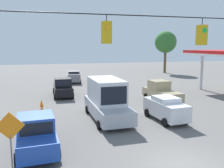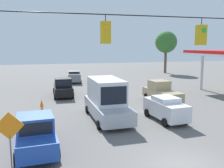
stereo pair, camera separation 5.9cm
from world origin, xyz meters
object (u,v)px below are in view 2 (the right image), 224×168
(traffic_cone_farthest, at_px, (42,103))
(traffic_cone_fifth, at_px, (42,108))
(box_truck_silver_withflow_mid, at_px, (107,99))
(sedan_grey_withflow_deep, at_px, (74,77))
(pickup_truck_tan_oncoming_far, at_px, (161,92))
(traffic_cone_third, at_px, (45,122))
(traffic_cone_nearest, at_px, (40,147))
(pickup_truck_blue_parked_shoulder, at_px, (35,133))
(traffic_cone_second, at_px, (43,131))
(pickup_truck_black_withflow_far, at_px, (63,88))
(work_zone_sign, at_px, (9,131))
(traffic_cone_fourth, at_px, (41,114))
(overhead_signal_span, at_px, (201,70))
(sedan_white_crossing_near, at_px, (165,108))
(tree_horizon_right, at_px, (166,42))

(traffic_cone_farthest, bearing_deg, traffic_cone_fifth, 90.57)
(box_truck_silver_withflow_mid, xyz_separation_m, sedan_grey_withflow_deep, (0.06, -20.00, -0.60))
(pickup_truck_tan_oncoming_far, xyz_separation_m, traffic_cone_third, (11.69, 5.26, -0.65))
(traffic_cone_nearest, height_order, traffic_cone_farthest, same)
(pickup_truck_blue_parked_shoulder, distance_m, traffic_cone_fifth, 8.14)
(traffic_cone_second, relative_size, traffic_cone_fifth, 1.00)
(pickup_truck_black_withflow_far, xyz_separation_m, work_zone_sign, (3.67, 17.08, 1.01))
(traffic_cone_third, bearing_deg, sedan_grey_withflow_deep, -102.66)
(traffic_cone_farthest, bearing_deg, sedan_grey_withflow_deep, -108.64)
(traffic_cone_third, xyz_separation_m, traffic_cone_fourth, (0.22, -2.37, 0.00))
(traffic_cone_second, relative_size, traffic_cone_farthest, 1.00)
(pickup_truck_tan_oncoming_far, xyz_separation_m, traffic_cone_farthest, (11.89, -1.08, -0.65))
(traffic_cone_second, distance_m, traffic_cone_third, 1.90)
(sedan_grey_withflow_deep, xyz_separation_m, traffic_cone_second, (4.79, 22.74, -0.62))
(box_truck_silver_withflow_mid, height_order, sedan_grey_withflow_deep, box_truck_silver_withflow_mid)
(overhead_signal_span, height_order, sedan_white_crossing_near, overhead_signal_span)
(pickup_truck_blue_parked_shoulder, xyz_separation_m, box_truck_silver_withflow_mid, (-5.25, -4.77, 0.57))
(pickup_truck_blue_parked_shoulder, distance_m, pickup_truck_black_withflow_far, 14.99)
(traffic_cone_third, bearing_deg, work_zone_sign, 76.46)
(tree_horizon_right, bearing_deg, traffic_cone_third, 50.16)
(pickup_truck_blue_parked_shoulder, xyz_separation_m, sedan_grey_withflow_deep, (-5.19, -24.77, -0.03))
(sedan_white_crossing_near, height_order, traffic_cone_fifth, sedan_white_crossing_near)
(traffic_cone_third, bearing_deg, pickup_truck_blue_parked_shoulder, 82.57)
(pickup_truck_blue_parked_shoulder, xyz_separation_m, traffic_cone_nearest, (-0.24, 0.48, -0.65))
(box_truck_silver_withflow_mid, xyz_separation_m, work_zone_sign, (6.25, 7.10, 0.44))
(overhead_signal_span, height_order, sedan_grey_withflow_deep, overhead_signal_span)
(traffic_cone_fourth, bearing_deg, pickup_truck_tan_oncoming_far, -166.35)
(box_truck_silver_withflow_mid, xyz_separation_m, tree_horizon_right, (-20.23, -29.09, 4.85))
(pickup_truck_tan_oncoming_far, distance_m, traffic_cone_fourth, 12.27)
(pickup_truck_tan_oncoming_far, bearing_deg, sedan_white_crossing_near, 66.06)
(sedan_grey_withflow_deep, bearing_deg, sedan_white_crossing_near, 101.19)
(box_truck_silver_withflow_mid, relative_size, work_zone_sign, 2.38)
(overhead_signal_span, xyz_separation_m, work_zone_sign, (7.88, -2.44, -2.72))
(pickup_truck_blue_parked_shoulder, relative_size, sedan_grey_withflow_deep, 1.36)
(overhead_signal_span, height_order, traffic_cone_fifth, overhead_signal_span)
(pickup_truck_black_withflow_far, relative_size, traffic_cone_nearest, 8.37)
(pickup_truck_black_withflow_far, height_order, traffic_cone_fifth, pickup_truck_black_withflow_far)
(overhead_signal_span, bearing_deg, traffic_cone_nearest, -32.87)
(sedan_white_crossing_near, xyz_separation_m, traffic_cone_third, (8.97, -0.85, -0.64))
(overhead_signal_span, bearing_deg, tree_horizon_right, -115.71)
(pickup_truck_tan_oncoming_far, bearing_deg, pickup_truck_black_withflow_far, -30.30)
(pickup_truck_blue_parked_shoulder, relative_size, traffic_cone_farthest, 8.34)
(traffic_cone_third, distance_m, traffic_cone_farthest, 6.35)
(pickup_truck_black_withflow_far, relative_size, traffic_cone_second, 8.37)
(sedan_white_crossing_near, relative_size, traffic_cone_nearest, 6.60)
(pickup_truck_black_withflow_far, relative_size, pickup_truck_tan_oncoming_far, 1.07)
(traffic_cone_third, bearing_deg, traffic_cone_farthest, -88.11)
(box_truck_silver_withflow_mid, height_order, traffic_cone_nearest, box_truck_silver_withflow_mid)
(pickup_truck_blue_parked_shoulder, bearing_deg, pickup_truck_tan_oncoming_far, -143.02)
(traffic_cone_fourth, bearing_deg, pickup_truck_blue_parked_shoulder, 87.37)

